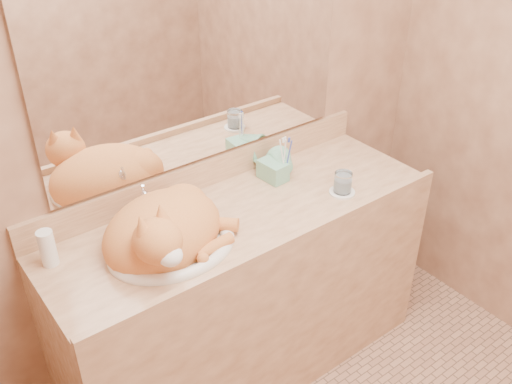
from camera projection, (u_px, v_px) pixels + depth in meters
wall_back at (201, 95)px, 2.19m from camera, size 2.40×0.02×2.50m
vanity_counter at (245, 294)px, 2.45m from camera, size 1.60×0.55×0.85m
mirror at (201, 61)px, 2.11m from camera, size 1.30×0.02×0.80m
sink_basin at (170, 231)px, 2.00m from camera, size 0.55×0.49×0.15m
faucet at (146, 207)px, 2.12m from camera, size 0.06×0.12×0.16m
cat at (164, 229)px, 1.99m from camera, size 0.55×0.49×0.26m
soap_dispenser at (283, 165)px, 2.35m from camera, size 0.09×0.09×0.19m
toothbrush_cup at (285, 169)px, 2.40m from camera, size 0.15×0.15×0.11m
toothbrushes at (286, 155)px, 2.37m from camera, size 0.03×0.03×0.20m
saucer at (342, 192)px, 2.34m from camera, size 0.11×0.11×0.01m
water_glass at (343, 182)px, 2.31m from camera, size 0.07×0.07×0.09m
lotion_bottle at (48, 248)px, 1.93m from camera, size 0.06×0.06×0.13m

